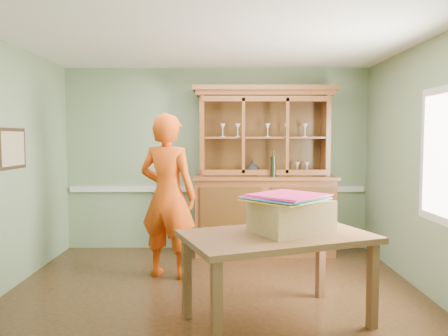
{
  "coord_description": "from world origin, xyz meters",
  "views": [
    {
      "loc": [
        0.09,
        -4.54,
        1.67
      ],
      "look_at": [
        0.1,
        0.4,
        1.33
      ],
      "focal_mm": 35.0,
      "sensor_mm": 36.0,
      "label": 1
    }
  ],
  "objects_px": {
    "dining_table": "(277,244)",
    "cardboard_box": "(291,216)",
    "person": "(168,196)",
    "china_hutch": "(264,195)"
  },
  "relations": [
    {
      "from": "dining_table",
      "to": "cardboard_box",
      "type": "height_order",
      "value": "cardboard_box"
    },
    {
      "from": "dining_table",
      "to": "cardboard_box",
      "type": "bearing_deg",
      "value": 3.49
    },
    {
      "from": "cardboard_box",
      "to": "dining_table",
      "type": "bearing_deg",
      "value": -155.47
    },
    {
      "from": "cardboard_box",
      "to": "person",
      "type": "xyz_separation_m",
      "value": [
        -1.27,
        1.26,
        0.01
      ]
    },
    {
      "from": "dining_table",
      "to": "person",
      "type": "distance_m",
      "value": 1.77
    },
    {
      "from": "dining_table",
      "to": "person",
      "type": "height_order",
      "value": "person"
    },
    {
      "from": "china_hutch",
      "to": "person",
      "type": "distance_m",
      "value": 1.67
    },
    {
      "from": "china_hutch",
      "to": "cardboard_box",
      "type": "distance_m",
      "value": 2.37
    },
    {
      "from": "china_hutch",
      "to": "cardboard_box",
      "type": "xyz_separation_m",
      "value": [
        0.02,
        -2.36,
        0.13
      ]
    },
    {
      "from": "dining_table",
      "to": "cardboard_box",
      "type": "xyz_separation_m",
      "value": [
        0.13,
        0.06,
        0.24
      ]
    }
  ]
}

